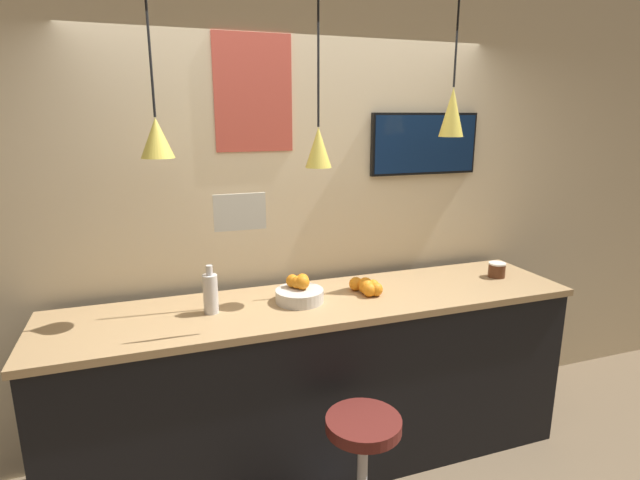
# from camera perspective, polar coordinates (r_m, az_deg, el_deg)

# --- Properties ---
(back_wall) EXTENTS (8.00, 0.06, 2.90)m
(back_wall) POSITION_cam_1_polar(r_m,az_deg,el_deg) (3.13, -2.74, 3.07)
(back_wall) COLOR beige
(back_wall) RESTS_ON ground_plane
(service_counter) EXTENTS (2.99, 0.68, 1.03)m
(service_counter) POSITION_cam_1_polar(r_m,az_deg,el_deg) (3.06, 0.00, -15.93)
(service_counter) COLOR black
(service_counter) RESTS_ON ground_plane
(bar_stool) EXTENTS (0.39, 0.39, 0.66)m
(bar_stool) POSITION_cam_1_polar(r_m,az_deg,el_deg) (2.62, 4.88, -23.50)
(bar_stool) COLOR #B7B7BC
(bar_stool) RESTS_ON ground_plane
(fruit_bowl) EXTENTS (0.27, 0.27, 0.15)m
(fruit_bowl) POSITION_cam_1_polar(r_m,az_deg,el_deg) (2.80, -2.37, -5.97)
(fruit_bowl) COLOR beige
(fruit_bowl) RESTS_ON service_counter
(orange_pile) EXTENTS (0.17, 0.20, 0.09)m
(orange_pile) POSITION_cam_1_polar(r_m,az_deg,el_deg) (2.94, 5.37, -5.31)
(orange_pile) COLOR orange
(orange_pile) RESTS_ON service_counter
(juice_bottle) EXTENTS (0.08, 0.08, 0.26)m
(juice_bottle) POSITION_cam_1_polar(r_m,az_deg,el_deg) (2.68, -12.40, -5.93)
(juice_bottle) COLOR silver
(juice_bottle) RESTS_ON service_counter
(spread_jar) EXTENTS (0.11, 0.11, 0.09)m
(spread_jar) POSITION_cam_1_polar(r_m,az_deg,el_deg) (3.41, 19.55, -3.23)
(spread_jar) COLOR #562D19
(spread_jar) RESTS_ON service_counter
(pendant_lamp_left) EXTENTS (0.16, 0.16, 0.95)m
(pendant_lamp_left) POSITION_cam_1_polar(r_m,az_deg,el_deg) (2.53, -18.19, 11.25)
(pendant_lamp_left) COLOR black
(pendant_lamp_middle) EXTENTS (0.14, 0.14, 1.03)m
(pendant_lamp_middle) POSITION_cam_1_polar(r_m,az_deg,el_deg) (2.68, -0.18, 10.80)
(pendant_lamp_middle) COLOR black
(pendant_lamp_right) EXTENTS (0.14, 0.14, 0.88)m
(pendant_lamp_right) POSITION_cam_1_polar(r_m,az_deg,el_deg) (3.04, 14.87, 14.03)
(pendant_lamp_right) COLOR black
(mounted_tv) EXTENTS (0.76, 0.04, 0.40)m
(mounted_tv) POSITION_cam_1_polar(r_m,az_deg,el_deg) (3.39, 11.88, 10.70)
(mounted_tv) COLOR black
(hanging_menu_board) EXTENTS (0.24, 0.01, 0.17)m
(hanging_menu_board) POSITION_cam_1_polar(r_m,az_deg,el_deg) (2.31, -9.13, 3.17)
(hanging_menu_board) COLOR white
(wall_poster) EXTENTS (0.45, 0.01, 0.65)m
(wall_poster) POSITION_cam_1_polar(r_m,az_deg,el_deg) (2.98, -7.61, 16.28)
(wall_poster) COLOR #C64C3D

